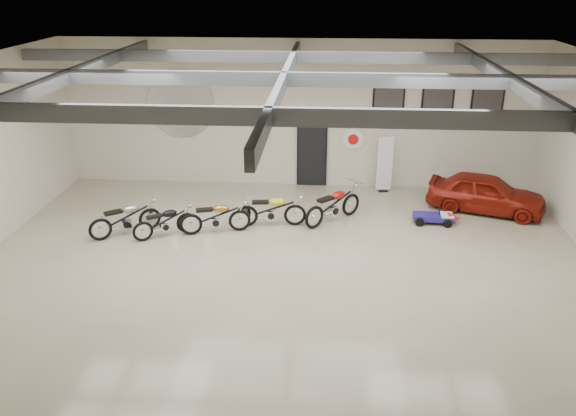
# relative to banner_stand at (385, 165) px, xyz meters

# --- Properties ---
(floor) EXTENTS (16.00, 12.00, 0.01)m
(floor) POSITION_rel_banner_stand_xyz_m (-2.97, -5.50, -0.96)
(floor) COLOR #B4A98A
(floor) RESTS_ON ground
(ceiling) EXTENTS (16.00, 12.00, 0.01)m
(ceiling) POSITION_rel_banner_stand_xyz_m (-2.97, -5.50, 4.04)
(ceiling) COLOR gray
(ceiling) RESTS_ON back_wall
(back_wall) EXTENTS (16.00, 0.02, 5.00)m
(back_wall) POSITION_rel_banner_stand_xyz_m (-2.97, 0.50, 1.54)
(back_wall) COLOR beige
(back_wall) RESTS_ON floor
(ceiling_beams) EXTENTS (15.80, 11.80, 0.32)m
(ceiling_beams) POSITION_rel_banner_stand_xyz_m (-2.97, -5.50, 3.79)
(ceiling_beams) COLOR #53575A
(ceiling_beams) RESTS_ON ceiling
(door) EXTENTS (0.92, 0.08, 2.10)m
(door) POSITION_rel_banner_stand_xyz_m (-2.47, 0.45, 0.09)
(door) COLOR black
(door) RESTS_ON back_wall
(logo_plaque) EXTENTS (2.30, 0.06, 1.16)m
(logo_plaque) POSITION_rel_banner_stand_xyz_m (-6.97, 0.45, 1.84)
(logo_plaque) COLOR silver
(logo_plaque) RESTS_ON back_wall
(poster_left) EXTENTS (1.05, 0.08, 1.35)m
(poster_left) POSITION_rel_banner_stand_xyz_m (0.03, 0.46, 2.14)
(poster_left) COLOR black
(poster_left) RESTS_ON back_wall
(poster_mid) EXTENTS (1.05, 0.08, 1.35)m
(poster_mid) POSITION_rel_banner_stand_xyz_m (1.63, 0.46, 2.14)
(poster_mid) COLOR black
(poster_mid) RESTS_ON back_wall
(poster_right) EXTENTS (1.05, 0.08, 1.35)m
(poster_right) POSITION_rel_banner_stand_xyz_m (3.23, 0.46, 2.14)
(poster_right) COLOR black
(poster_right) RESTS_ON back_wall
(oil_sign) EXTENTS (0.72, 0.10, 0.72)m
(oil_sign) POSITION_rel_banner_stand_xyz_m (-1.07, 0.45, 0.74)
(oil_sign) COLOR white
(oil_sign) RESTS_ON back_wall
(banner_stand) EXTENTS (0.55, 0.28, 1.92)m
(banner_stand) POSITION_rel_banner_stand_xyz_m (0.00, 0.00, 0.00)
(banner_stand) COLOR white
(banner_stand) RESTS_ON floor
(motorcycle_silver) EXTENTS (2.02, 1.69, 1.06)m
(motorcycle_silver) POSITION_rel_banner_stand_xyz_m (-7.64, -3.98, -0.43)
(motorcycle_silver) COLOR silver
(motorcycle_silver) RESTS_ON floor
(motorcycle_black) EXTENTS (1.82, 1.46, 0.94)m
(motorcycle_black) POSITION_rel_banner_stand_xyz_m (-6.49, -4.01, -0.49)
(motorcycle_black) COLOR silver
(motorcycle_black) RESTS_ON floor
(motorcycle_gold) EXTENTS (2.08, 1.12, 1.03)m
(motorcycle_gold) POSITION_rel_banner_stand_xyz_m (-5.10, -3.68, -0.44)
(motorcycle_gold) COLOR silver
(motorcycle_gold) RESTS_ON floor
(motorcycle_yellow) EXTENTS (2.09, 0.86, 1.06)m
(motorcycle_yellow) POSITION_rel_banner_stand_xyz_m (-3.56, -3.08, -0.43)
(motorcycle_yellow) COLOR silver
(motorcycle_yellow) RESTS_ON floor
(motorcycle_red) EXTENTS (2.03, 1.98, 1.12)m
(motorcycle_red) POSITION_rel_banner_stand_xyz_m (-1.73, -2.65, -0.40)
(motorcycle_red) COLOR silver
(motorcycle_red) RESTS_ON floor
(go_kart) EXTENTS (1.47, 0.72, 0.52)m
(go_kart) POSITION_rel_banner_stand_xyz_m (1.38, -2.57, -0.70)
(go_kart) COLOR navy
(go_kart) RESTS_ON floor
(vintage_car) EXTENTS (2.48, 3.81, 1.21)m
(vintage_car) POSITION_rel_banner_stand_xyz_m (3.03, -1.50, -0.36)
(vintage_car) COLOR maroon
(vintage_car) RESTS_ON floor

